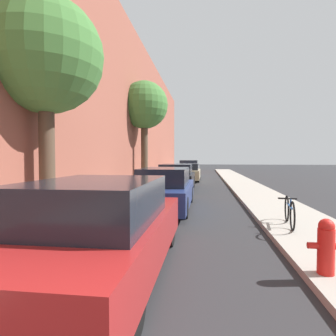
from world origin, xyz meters
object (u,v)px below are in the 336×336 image
Objects in this scene: parked_car_navy at (166,190)px; parked_car_silver at (189,168)px; parked_car_red at (100,230)px; bicycle at (289,212)px; street_tree_near at (45,58)px; parked_car_black at (177,177)px; street_tree_far at (144,106)px; parked_car_champagne at (187,172)px; fire_hydrant at (326,246)px.

parked_car_silver is (-0.22, 17.56, 0.06)m from parked_car_navy.
parked_car_silver reaches higher than parked_car_red.
parked_car_red reaches higher than bicycle.
street_tree_near is (-2.46, 2.75, 3.57)m from parked_car_red.
parked_car_navy is 0.84× the size of street_tree_near.
parked_car_black is 0.67× the size of street_tree_far.
parked_car_champagne is at bearing 89.42° from parked_car_red.
parked_car_champagne is 5.91× the size of fire_hydrant.
parked_car_silver is 0.73× the size of street_tree_near.
fire_hydrant is (3.18, 0.14, -0.15)m from parked_car_red.
parked_car_silver is at bearing 108.43° from bicycle.
bicycle is (3.49, -8.19, -0.20)m from parked_car_black.
parked_car_navy is at bearing -87.93° from parked_car_black.
parked_car_black is at bearing 90.00° from parked_car_red.
bicycle is at bearing 40.00° from parked_car_red.
fire_hydrant is at bearing -79.99° from parked_car_champagne.
fire_hydrant is (3.00, -17.01, -0.11)m from parked_car_champagne.
parked_car_champagne is at bearing 90.16° from parked_car_navy.
parked_car_black reaches higher than bicycle.
parked_car_silver is at bearing 90.04° from parked_car_black.
bicycle is (5.94, 0.18, -3.77)m from street_tree_near.
street_tree_far is 14.84m from fire_hydrant.
parked_car_champagne is at bearing -88.20° from parked_car_silver.
street_tree_far is at bearing 88.73° from street_tree_near.
parked_car_navy is at bearing 151.45° from bicycle.
street_tree_near reaches higher than parked_car_silver.
street_tree_near is 10.51m from street_tree_far.
parked_car_champagne is (0.17, 6.03, -0.04)m from parked_car_black.
street_tree_near is at bearing -96.91° from parked_car_silver.
parked_car_silver is 10.82m from street_tree_far.
street_tree_far reaches higher than parked_car_black.
bicycle is (3.49, 2.93, -0.20)m from parked_car_red.
bicycle is at bearing -66.94° from parked_car_black.
fire_hydrant is (3.18, -10.98, -0.15)m from parked_car_black.
fire_hydrant is (3.19, -22.83, -0.20)m from parked_car_silver.
street_tree_near is at bearing -135.08° from parked_car_navy.
parked_car_silver is at bearing 83.09° from street_tree_near.
parked_car_navy is 1.04× the size of parked_car_champagne.
parked_car_champagne is 1.11× the size of parked_car_silver.
parked_car_silver is 0.64× the size of street_tree_far.
fire_hydrant is at bearing 2.45° from parked_car_red.
parked_car_red is 11.12m from parked_car_black.
parked_car_red is at bearing -177.55° from fire_hydrant.
parked_car_champagne is (-0.03, 11.74, -0.03)m from parked_car_navy.
parked_car_silver is 23.05m from fire_hydrant.
parked_car_navy is 5.20m from street_tree_near.
parked_car_red is at bearing -48.21° from street_tree_near.
street_tree_far reaches higher than parked_car_red.
street_tree_near reaches higher than parked_car_navy.
parked_car_black is at bearing -91.65° from parked_car_champagne.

